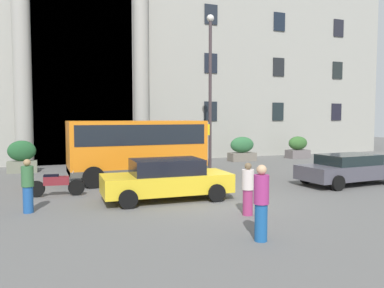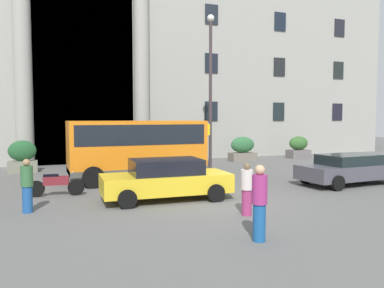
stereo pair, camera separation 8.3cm
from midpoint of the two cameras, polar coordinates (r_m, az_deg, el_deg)
The scene contains 16 objects.
ground_plane at distance 13.38m, azimuth 3.76°, elevation -8.90°, with size 80.00×64.00×0.12m, color #5B5A59.
office_building_facade at distance 30.13m, azimuth -10.97°, elevation 12.81°, with size 41.83×9.75×15.13m.
orange_minibus at distance 17.80m, azimuth -8.26°, elevation -0.16°, with size 6.07×2.64×2.75m.
bus_stop_sign at distance 21.10m, azimuth 1.94°, elevation 0.34°, with size 0.44×0.08×2.53m.
hedge_planter_east at distance 22.22m, azimuth -23.94°, elevation -1.78°, with size 1.47×0.73×1.69m.
hedge_planter_entrance_right at distance 25.82m, azimuth 7.32°, elevation -0.78°, with size 1.76×0.88×1.61m.
hedge_planter_west at distance 28.41m, azimuth 15.29°, elevation -0.52°, with size 1.53×0.95×1.55m.
hedge_planter_far_west at distance 23.45m, azimuth -4.85°, elevation -1.57°, with size 1.82×0.73×1.34m.
hedge_planter_entrance_left at distance 22.32m, azimuth -12.30°, elevation -1.79°, with size 1.54×0.93×1.46m.
parked_compact_extra at distance 18.08m, azimuth 21.97°, elevation -3.39°, with size 4.60×2.24×1.31m.
parked_hatchback_near at distance 13.70m, azimuth -3.94°, elevation -5.18°, with size 4.57×2.14×1.45m.
scooter_by_planter at distance 15.16m, azimuth -19.71°, elevation -5.60°, with size 2.00×0.56×0.89m.
pedestrian_child_trailing at distance 9.29m, azimuth 9.94°, elevation -8.52°, with size 0.36×0.36×1.82m.
pedestrian_woman_dark_dress at distance 11.65m, azimuth 8.06°, elevation -6.60°, with size 0.36×0.36×1.58m.
pedestrian_woman_with_bag at distance 12.84m, azimuth -23.30°, elevation -5.71°, with size 0.36×0.36×1.65m.
lamppost_plaza_centre at distance 22.13m, azimuth 2.60°, elevation 9.31°, with size 0.40×0.40×8.65m.
Camera 1 is at (-5.64, -11.76, 2.93)m, focal length 36.07 mm.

